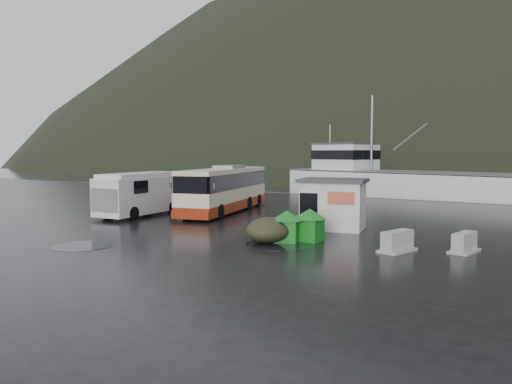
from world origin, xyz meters
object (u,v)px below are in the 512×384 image
Objects in this scene: coach_bus at (225,212)px; jersey_barrier_a at (298,232)px; dome_tent at (269,242)px; ticket_kiosk at (333,229)px; jersey_barrier_b at (397,252)px; waste_bin_left at (310,241)px; fishing_trawler at (399,192)px; waste_bin_right at (287,242)px; jersey_barrier_c at (464,252)px; white_van at (141,216)px.

jersey_barrier_a is (8.18, -4.86, 0.00)m from coach_bus.
dome_tent is (8.38, -7.83, 0.00)m from coach_bus.
ticket_kiosk reaches higher than jersey_barrier_b.
waste_bin_left is 0.86× the size of jersey_barrier_b.
waste_bin_right is at bearing -68.05° from fishing_trawler.
dome_tent is 7.91m from jersey_barrier_c.
dome_tent is at bearing -139.52° from waste_bin_left.
coach_bus is at bearing 136.94° from dome_tent.
fishing_trawler reaches higher than waste_bin_right.
jersey_barrier_a is at bearing 175.17° from jersey_barrier_c.
waste_bin_right is 0.83× the size of jersey_barrier_b.
jersey_barrier_c is at bearing -4.83° from jersey_barrier_a.
jersey_barrier_b is at bearing -54.24° from ticket_kiosk.
waste_bin_right is 0.89× the size of jersey_barrier_c.
waste_bin_left is at bearing -48.83° from jersey_barrier_a.
ticket_kiosk is (12.19, 1.64, 0.00)m from white_van.
white_van is 1.94× the size of ticket_kiosk.
jersey_barrier_b is 30.78m from fishing_trawler.
waste_bin_right is 0.42× the size of ticket_kiosk.
ticket_kiosk reaches higher than jersey_barrier_a.
waste_bin_left is 0.44× the size of ticket_kiosk.
fishing_trawler is at bearing 98.88° from waste_bin_right.
jersey_barrier_c is (7.56, 2.32, 0.00)m from dome_tent.
jersey_barrier_a is at bearing -46.87° from coach_bus.
white_van is at bearing 172.13° from jersey_barrier_b.
white_van reaches higher than waste_bin_right.
coach_bus is at bearing 48.12° from white_van.
jersey_barrier_c is at bearing 15.62° from waste_bin_right.
jersey_barrier_c is (6.81, -2.60, 0.00)m from ticket_kiosk.
white_van is 4.45× the size of waste_bin_left.
coach_bus is 4.00× the size of dome_tent.
waste_bin_right reaches higher than dome_tent.
jersey_barrier_a is at bearing -69.03° from fishing_trawler.
coach_bus reaches higher than white_van.
coach_bus is 7.04× the size of jersey_barrier_a.
fishing_trawler is at bearing 97.51° from dome_tent.
dome_tent is 1.63× the size of jersey_barrier_b.
fishing_trawler is (-3.99, 30.29, 0.00)m from dome_tent.
jersey_barrier_c is (19.00, -0.97, 0.00)m from white_van.
waste_bin_right is (-0.70, -0.78, 0.00)m from waste_bin_left.
jersey_barrier_a is 7.79m from jersey_barrier_c.
waste_bin_right is (12.12, -2.89, 0.00)m from white_van.
waste_bin_right reaches higher than jersey_barrier_b.
ticket_kiosk is (0.07, 4.53, 0.00)m from waste_bin_right.
waste_bin_left is 3.80m from ticket_kiosk.
waste_bin_right is 2.73m from jersey_barrier_a.
dome_tent is at bearing -169.77° from jersey_barrier_b.
ticket_kiosk is at bearing 89.11° from waste_bin_right.
waste_bin_right is 30.26m from fishing_trawler.
dome_tent is 5.43m from jersey_barrier_b.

